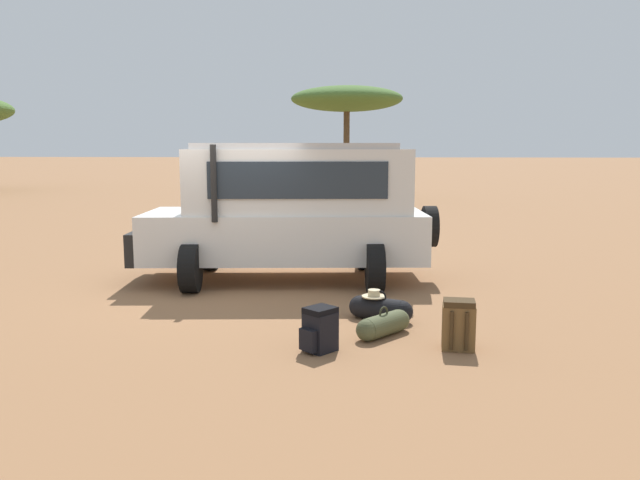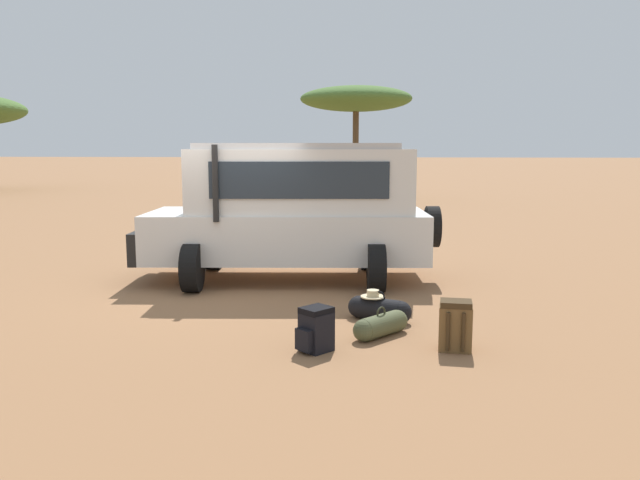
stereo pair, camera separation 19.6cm
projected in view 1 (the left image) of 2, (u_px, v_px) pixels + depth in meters
The scene contains 7 objects.
ground_plane at pixel (230, 288), 10.62m from camera, with size 320.00×320.00×0.00m, color #936642.
safari_vehicle at pixel (291, 209), 11.08m from camera, with size 5.44×3.04×2.44m.
backpack_beside_front_wheel at pixel (458, 325), 7.34m from camera, with size 0.40×0.41×0.60m.
backpack_cluster_center at pixel (320, 330), 7.28m from camera, with size 0.46×0.47×0.52m.
duffel_bag_low_black_case at pixel (380, 308), 8.60m from camera, with size 0.88×0.56×0.42m.
duffel_bag_soft_canvas at pixel (383, 325), 7.88m from camera, with size 0.69×0.77×0.38m.
acacia_tree_centre_back at pixel (347, 100), 27.92m from camera, with size 5.01×4.43×5.12m.
Camera 1 is at (2.37, -10.23, 2.35)m, focal length 35.00 mm.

